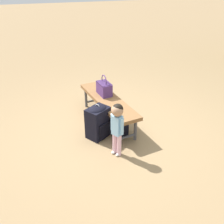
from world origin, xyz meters
The scene contains 6 objects.
ground_plane centered at (0.00, 0.00, 0.00)m, with size 40.00×40.00×0.00m, color #8C704C.
park_bench centered at (-0.34, 0.04, 0.39)m, with size 1.64×0.63×0.45m.
handbag centered at (-0.53, 0.03, 0.58)m, with size 0.34×0.22×0.37m.
child_standing centered at (0.58, -0.11, 0.55)m, with size 0.20×0.17×0.82m.
backpack_large centered at (0.05, -0.25, 0.29)m, with size 0.41×0.43×0.59m.
backpack_small centered at (0.10, 0.15, 0.18)m, with size 0.23×0.21×0.37m.
Camera 1 is at (3.39, -1.10, 2.38)m, focal length 40.61 mm.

